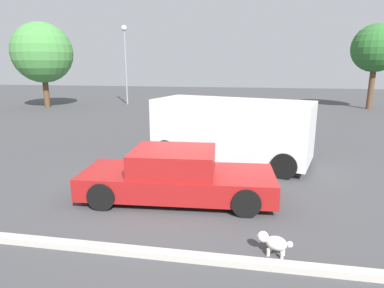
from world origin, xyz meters
name	(u,v)px	position (x,y,z in m)	size (l,w,h in m)	color
ground_plane	(168,197)	(0.00, 0.00, 0.00)	(80.00, 80.00, 0.00)	#424244
sedan_foreground	(177,176)	(0.23, -0.01, 0.57)	(4.74, 2.12, 1.24)	maroon
dog	(273,242)	(2.42, -2.15, 0.24)	(0.61, 0.34, 0.40)	white
van_white	(231,129)	(1.34, 3.41, 1.13)	(5.47, 3.37, 2.08)	white
pedestrian	(216,117)	(0.49, 6.52, 1.00)	(0.43, 0.48, 1.69)	navy
parking_curb	(132,251)	(0.00, -2.56, 0.06)	(9.39, 0.20, 0.12)	#B7B2A8
light_post_near	(125,51)	(-8.04, 18.38, 4.21)	(0.44, 0.44, 6.18)	gray
tree_back_left	(376,48)	(10.59, 18.72, 4.30)	(3.37, 3.37, 6.02)	brown
tree_back_center	(42,53)	(-13.34, 15.42, 4.03)	(4.37, 4.37, 6.23)	brown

